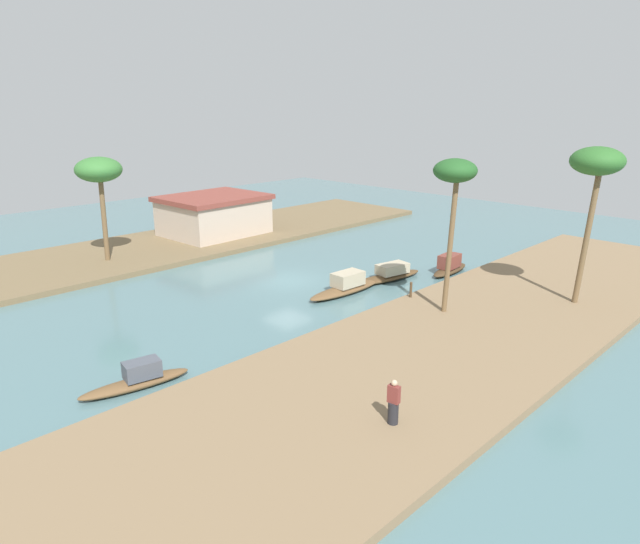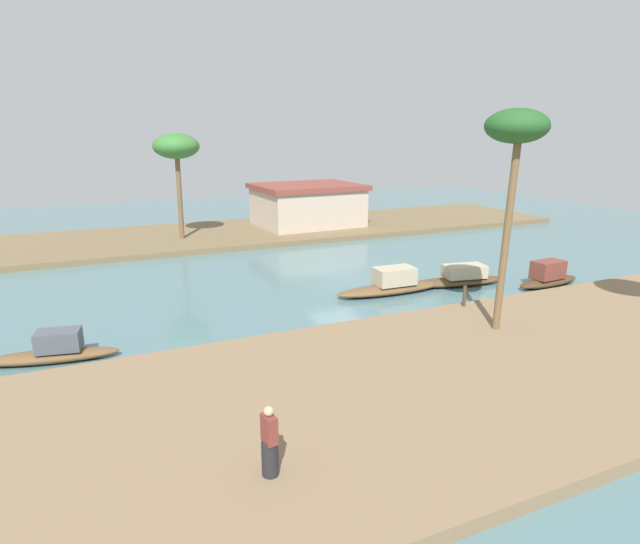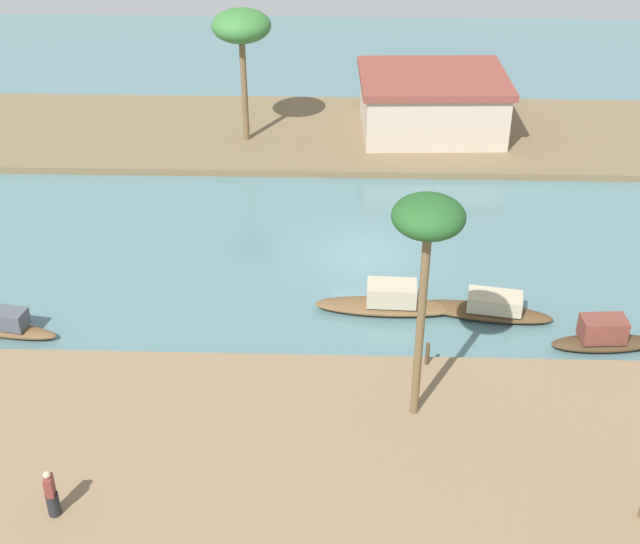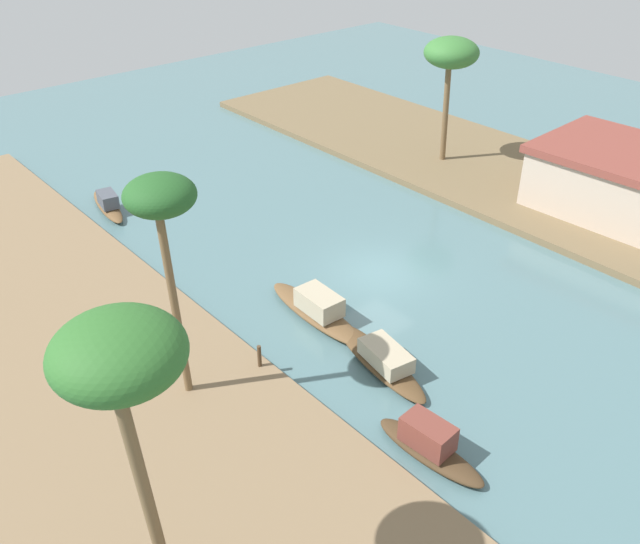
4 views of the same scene
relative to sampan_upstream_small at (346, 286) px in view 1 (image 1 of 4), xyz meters
The scene contains 13 objects.
river_water 4.18m from the sampan_upstream_small, 100.91° to the left, with size 70.51×70.51×0.00m, color slate.
riverbank_left 8.29m from the sampan_upstream_small, 95.45° to the right, with size 45.85×10.08×0.34m, color #846B4C.
riverbank_right 16.43m from the sampan_upstream_small, 92.74° to the left, with size 45.85×10.08×0.34m, color brown.
sampan_upstream_small is the anchor object (origin of this frame).
sampan_downstream_large 13.90m from the sampan_upstream_small, behind, with size 4.25×1.59×1.04m.
sampan_foreground 7.74m from the sampan_upstream_small, 15.42° to the right, with size 3.81×1.29×1.25m.
sampan_with_tall_canopy 3.69m from the sampan_upstream_small, ahead, with size 5.14×1.98×0.99m.
person_on_near_bank 14.15m from the sampan_upstream_small, 131.73° to the right, with size 0.40×0.41×1.55m.
mooring_post 3.80m from the sampan_upstream_small, 71.63° to the right, with size 0.14×0.14×0.84m, color #4C3823.
palm_tree_left_near 9.04m from the sampan_upstream_small, 84.29° to the right, with size 2.04×2.04×7.55m.
palm_tree_left_far 14.10m from the sampan_upstream_small, 57.49° to the right, with size 2.55×2.55×8.00m.
palm_tree_right_tall 17.52m from the sampan_upstream_small, 114.23° to the left, with size 2.91×2.91×6.76m.
riverside_building 17.00m from the sampan_upstream_small, 80.35° to the left, with size 7.83×6.57×3.05m.
Camera 1 is at (-21.78, -24.31, 10.31)m, focal length 31.67 mm.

